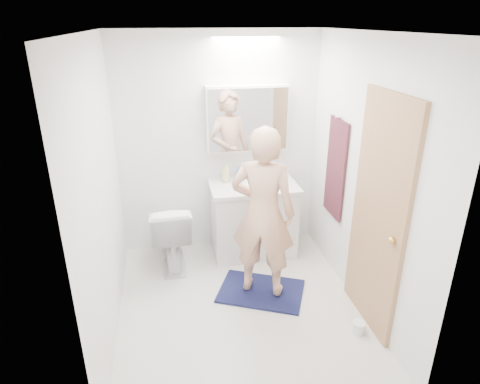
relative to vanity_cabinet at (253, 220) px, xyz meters
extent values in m
plane|color=silver|center=(-0.33, -0.96, -0.39)|extent=(2.50, 2.50, 0.00)
plane|color=white|center=(-0.33, -0.96, 2.01)|extent=(2.50, 2.50, 0.00)
plane|color=white|center=(-0.33, 0.29, 0.81)|extent=(2.50, 0.00, 2.50)
plane|color=white|center=(-0.33, -2.21, 0.81)|extent=(2.50, 0.00, 2.50)
plane|color=white|center=(-1.43, -0.96, 0.81)|extent=(0.00, 2.50, 2.50)
plane|color=white|center=(0.77, -0.96, 0.81)|extent=(0.00, 2.50, 2.50)
cube|color=silver|center=(0.00, 0.00, 0.00)|extent=(0.90, 0.55, 0.78)
cube|color=silver|center=(0.00, 0.00, 0.41)|extent=(0.95, 0.58, 0.04)
cylinder|color=white|center=(0.00, 0.03, 0.45)|extent=(0.36, 0.36, 0.03)
cylinder|color=silver|center=(0.00, 0.22, 0.51)|extent=(0.02, 0.02, 0.16)
cube|color=white|center=(-0.03, 0.21, 1.11)|extent=(0.88, 0.14, 0.70)
cube|color=silver|center=(-0.03, 0.13, 1.11)|extent=(0.84, 0.01, 0.66)
imported|color=white|center=(-0.92, -0.11, -0.02)|extent=(0.44, 0.74, 0.74)
cube|color=#121A3B|center=(-0.09, -0.80, -0.38)|extent=(0.96, 0.83, 0.02)
imported|color=tan|center=(-0.09, -0.80, 0.47)|extent=(0.70, 0.60, 1.62)
cube|color=#A88254|center=(0.75, -1.31, 0.61)|extent=(0.04, 0.80, 2.00)
sphere|color=gold|center=(0.71, -1.61, 0.56)|extent=(0.06, 0.06, 0.06)
cube|color=black|center=(0.74, -0.41, 0.71)|extent=(0.02, 0.42, 1.00)
cylinder|color=silver|center=(0.73, -0.41, 1.23)|extent=(0.07, 0.02, 0.02)
imported|color=#CAC983|center=(-0.28, 0.15, 0.54)|extent=(0.10, 0.10, 0.23)
imported|color=#567EB8|center=(-0.13, 0.18, 0.51)|extent=(0.09, 0.09, 0.15)
imported|color=#4556D0|center=(0.27, 0.16, 0.48)|extent=(0.12, 0.12, 0.10)
cylinder|color=white|center=(0.60, -1.50, -0.34)|extent=(0.11, 0.11, 0.10)
camera|label=1|loc=(-0.92, -4.09, 2.10)|focal=31.13mm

